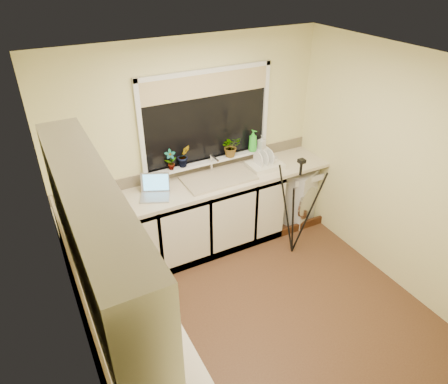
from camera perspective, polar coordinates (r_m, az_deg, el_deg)
floor at (r=4.36m, az=4.43°, el=-16.23°), size 3.20×3.20×0.00m
ceiling at (r=3.05m, az=6.35°, el=16.76°), size 3.20×3.20×0.00m
wall_back at (r=4.71m, az=-4.66°, el=6.28°), size 3.20×0.00×3.20m
wall_front at (r=2.75m, az=23.14°, el=-18.09°), size 3.20×0.00×3.20m
wall_left at (r=3.14m, az=-20.64°, el=-10.20°), size 0.00×3.00×3.00m
wall_right at (r=4.53m, az=22.56°, el=2.77°), size 0.00×3.00×3.00m
base_cabinet_back at (r=4.77m, az=-6.36°, el=-4.58°), size 2.55×0.60×0.86m
base_cabinet_left at (r=3.52m, az=-12.07°, el=-21.70°), size 0.54×2.40×0.86m
worktop_back at (r=4.63m, az=-2.97°, el=1.03°), size 3.20×0.60×0.04m
worktop_left at (r=3.18m, az=-12.99°, el=-16.75°), size 0.60×2.40×0.04m
upper_cabinet at (r=2.45m, az=-17.63°, el=-5.42°), size 0.28×1.90×0.70m
splashback_left at (r=2.98m, az=-19.01°, el=-15.08°), size 0.02×2.40×0.45m
splashback_back at (r=4.82m, az=-4.47°, el=3.47°), size 3.20×0.02×0.14m
window_glass at (r=4.65m, az=-2.46°, el=10.35°), size 1.50×0.02×1.00m
window_blind at (r=4.51m, az=-2.43°, el=14.71°), size 1.50×0.02×0.25m
windowsill at (r=4.81m, az=-2.04°, el=4.40°), size 1.60×0.14×0.03m
sink at (r=4.69m, az=-0.77°, el=1.96°), size 0.82×0.46×0.03m
faucet at (r=4.78m, az=-1.77°, el=4.00°), size 0.03×0.03×0.24m
washing_machine at (r=5.54m, az=9.87°, el=0.04°), size 0.70×0.69×0.76m
laptop at (r=4.42m, az=-9.63°, el=0.25°), size 0.39×0.37×0.23m
kettle at (r=3.39m, az=-13.63°, el=-10.51°), size 0.14×0.14×0.19m
dish_rack at (r=4.96m, az=5.75°, el=3.74°), size 0.41×0.31×0.06m
tripod at (r=4.74m, az=10.12°, el=-2.28°), size 0.80×0.80×1.25m
steel_jar at (r=3.24m, az=-14.60°, el=-14.09°), size 0.07×0.07×0.10m
microwave at (r=3.75m, az=-17.33°, el=-5.59°), size 0.37×0.53×0.29m
plant_a at (r=4.56m, az=-7.49°, el=4.47°), size 0.14×0.10×0.24m
plant_b at (r=4.62m, az=-5.65°, el=5.06°), size 0.15×0.13×0.26m
plant_d at (r=4.84m, az=0.97°, el=6.42°), size 0.25×0.22×0.25m
soap_bottle_green at (r=4.98m, az=4.07°, el=7.18°), size 0.14×0.14×0.27m
soap_bottle_clear at (r=5.06m, az=5.31°, el=6.96°), size 0.10×0.10×0.17m
cup_back at (r=5.03m, az=6.86°, el=4.34°), size 0.13×0.13×0.10m
cup_left at (r=2.75m, az=-9.26°, el=-24.50°), size 0.12×0.12×0.10m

